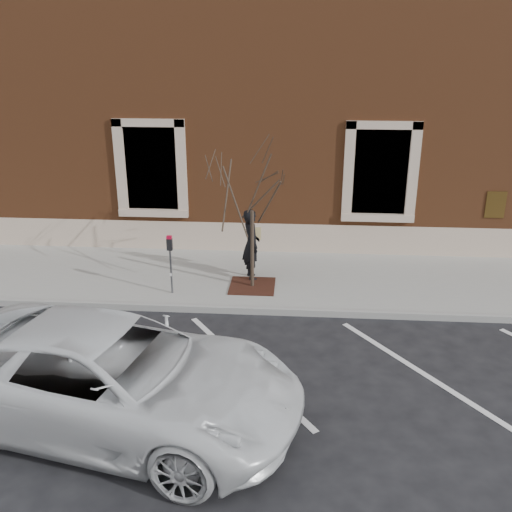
# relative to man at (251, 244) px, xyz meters

# --- Properties ---
(ground) EXTENTS (120.00, 120.00, 0.00)m
(ground) POSITION_rel_man_xyz_m (0.19, -1.60, -1.01)
(ground) COLOR #28282B
(ground) RESTS_ON ground
(sidewalk_near) EXTENTS (40.00, 3.50, 0.15)m
(sidewalk_near) POSITION_rel_man_xyz_m (0.19, 0.15, -0.94)
(sidewalk_near) COLOR #A2A199
(sidewalk_near) RESTS_ON ground
(curb_near) EXTENTS (40.00, 0.12, 0.15)m
(curb_near) POSITION_rel_man_xyz_m (0.19, -1.65, -0.94)
(curb_near) COLOR #9E9E99
(curb_near) RESTS_ON ground
(parking_stripes) EXTENTS (28.00, 4.40, 0.01)m
(parking_stripes) POSITION_rel_man_xyz_m (0.19, -3.80, -1.01)
(parking_stripes) COLOR silver
(parking_stripes) RESTS_ON ground
(building_civic) EXTENTS (40.00, 8.62, 8.00)m
(building_civic) POSITION_rel_man_xyz_m (0.19, 6.14, 2.98)
(building_civic) COLOR brown
(building_civic) RESTS_ON ground
(man) EXTENTS (0.59, 0.73, 1.73)m
(man) POSITION_rel_man_xyz_m (0.00, 0.00, 0.00)
(man) COLOR black
(man) RESTS_ON sidewalk_near
(parking_meter) EXTENTS (0.13, 0.10, 1.38)m
(parking_meter) POSITION_rel_man_xyz_m (-1.74, -1.01, 0.09)
(parking_meter) COLOR #595B60
(parking_meter) RESTS_ON sidewalk_near
(tree_grate) EXTENTS (1.06, 1.06, 0.03)m
(tree_grate) POSITION_rel_man_xyz_m (0.07, -0.52, -0.85)
(tree_grate) COLOR #3C1A13
(tree_grate) RESTS_ON sidewalk_near
(sapling) EXTENTS (2.02, 2.02, 3.36)m
(sapling) POSITION_rel_man_xyz_m (0.07, -0.52, 1.49)
(sapling) COLOR #413527
(sapling) RESTS_ON sidewalk_near
(white_truck) EXTENTS (6.31, 3.88, 1.63)m
(white_truck) POSITION_rel_man_xyz_m (-1.67, -5.54, -0.20)
(white_truck) COLOR silver
(white_truck) RESTS_ON ground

